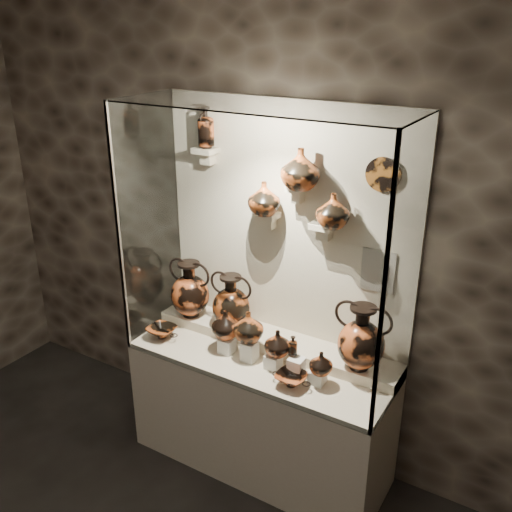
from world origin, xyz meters
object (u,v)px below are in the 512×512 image
Objects in this scene: kylix_left at (162,331)px; jug_a at (226,324)px; amphora_left at (190,289)px; ovoid_vase_c at (333,211)px; jug_b at (249,326)px; amphora_mid at (231,301)px; ovoid_vase_a at (264,198)px; ovoid_vase_b at (301,169)px; amphora_right at (361,337)px; jug_e at (321,363)px; jug_c at (278,343)px; lekythos_tall at (206,125)px; lekythos_small at (293,345)px; kylix_right at (291,378)px.

jug_a is at bearing 14.35° from kylix_left.
ovoid_vase_c reaches higher than amphora_left.
amphora_mid is at bearing 128.31° from jug_b.
ovoid_vase_b is at bearing -17.97° from ovoid_vase_a.
amphora_right is 2.85× the size of jug_e.
jug_c is 1.41m from lekythos_tall.
lekythos_tall reaches higher than kylix_left.
ovoid_vase_c is (-0.09, 0.26, 0.84)m from jug_e.
jug_a is 1.25m from lekythos_tall.
jug_a is 0.94× the size of ovoid_vase_c.
lekythos_small is (0.55, -0.17, -0.06)m from amphora_mid.
ovoid_vase_b is 1.18× the size of ovoid_vase_c.
amphora_right is 2.00× the size of ovoid_vase_a.
amphora_left is at bearing 153.58° from jug_c.
jug_e is 0.21m from lekythos_small.
amphora_mid is 1.88× the size of ovoid_vase_c.
ovoid_vase_b reaches higher than amphora_mid.
amphora_left reaches higher than amphora_mid.
lekythos_tall is at bearing 154.02° from jug_e.
jug_e is at bearing -20.22° from jug_c.
ovoid_vase_c reaches higher than jug_e.
lekythos_tall reaches higher than ovoid_vase_c.
ovoid_vase_b is at bearing -176.51° from amphora_right.
kylix_left is at bearing -154.52° from ovoid_vase_b.
jug_b is 0.84× the size of kylix_right.
jug_b is (-0.67, -0.16, -0.05)m from amphora_right.
jug_c is 0.31m from jug_e.
jug_a is 1.12× the size of jug_c.
lekythos_tall is (0.11, 0.11, 1.11)m from amphora_left.
lekythos_tall is (0.16, 0.36, 1.33)m from kylix_left.
jug_e is (0.51, -0.03, -0.08)m from jug_b.
jug_b is at bearing -165.62° from ovoid_vase_c.
ovoid_vase_c is at bearing 10.72° from ovoid_vase_b.
ovoid_vase_c reaches higher than jug_a.
lekythos_small reaches higher than jug_e.
jug_e is (-0.16, -0.19, -0.12)m from amphora_right.
ovoid_vase_b is at bearing 44.60° from jug_a.
amphora_left is 2.39× the size of jug_c.
jug_a is at bearing 163.82° from jug_b.
ovoid_vase_c reaches higher than kylix_right.
amphora_left is 0.34m from kylix_left.
amphora_left is at bearing 156.82° from amphora_mid.
jug_b is at bearing 164.85° from kylix_right.
ovoid_vase_c is (0.45, 0.00, -0.00)m from ovoid_vase_a.
jug_b is 0.31m from lekythos_small.
amphora_mid is 2.24× the size of jug_c.
ovoid_vase_a is (0.60, 0.32, 0.94)m from kylix_left.
jug_e is 0.20m from kylix_right.
amphora_right is at bearing -22.23° from lekythos_tall.
ovoid_vase_a is at bearing 141.50° from kylix_right.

